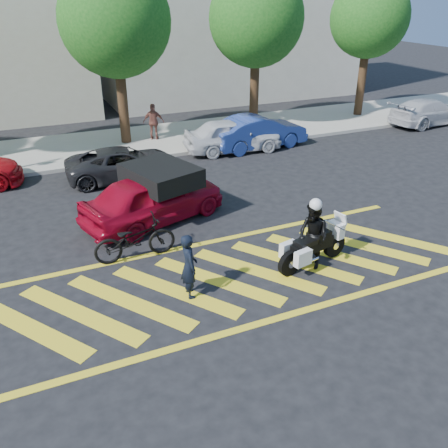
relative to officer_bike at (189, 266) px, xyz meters
name	(u,v)px	position (x,y,z in m)	size (l,w,h in m)	color
ground	(240,275)	(1.43, 0.29, -0.79)	(90.00, 90.00, 0.00)	black
sidewalk	(127,143)	(1.43, 12.29, -0.72)	(60.00, 5.00, 0.15)	#9E998E
crosswalk	(238,275)	(1.39, 0.29, -0.79)	(12.33, 4.00, 0.01)	yellow
building_right	(226,5)	(10.43, 21.29, 4.71)	(16.00, 8.00, 11.00)	beige
tree_center	(118,25)	(1.56, 12.35, 4.30)	(4.60, 4.60, 7.56)	black
tree_right	(258,22)	(8.06, 12.35, 4.25)	(4.40, 4.40, 7.41)	black
tree_far_right	(370,21)	(14.56, 12.35, 4.15)	(4.00, 4.00, 7.10)	black
officer_bike	(189,266)	(0.00, 0.00, 0.00)	(0.58, 0.38, 1.59)	black
bicycle	(135,239)	(-0.72, 2.17, -0.23)	(0.75, 2.16, 1.14)	black
police_motorcycle	(312,247)	(3.32, -0.04, -0.25)	(2.25, 0.93, 1.00)	black
officer_moto	(313,236)	(3.31, -0.03, 0.08)	(0.85, 0.66, 1.75)	black
red_convertible	(154,198)	(0.38, 4.16, -0.03)	(1.81, 4.50, 1.53)	maroon
parked_mid_left	(124,164)	(0.39, 8.09, -0.20)	(1.97, 4.26, 1.18)	black
parked_mid_right	(233,135)	(5.50, 9.49, -0.07)	(1.71, 4.25, 1.45)	silver
parked_right	(258,132)	(6.73, 9.49, -0.07)	(1.54, 4.41, 1.45)	navy
parked_far_right	(428,112)	(16.73, 9.49, -0.13)	(1.86, 4.58, 1.33)	#AFB0B7
pedestrian_right	(154,122)	(2.74, 12.19, 0.17)	(0.95, 0.40, 1.63)	brown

